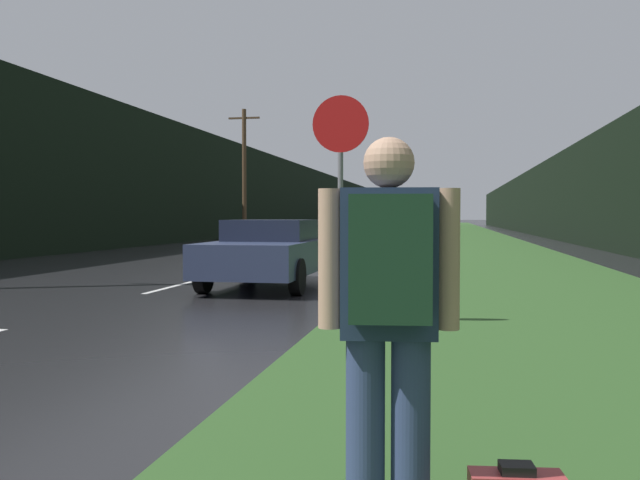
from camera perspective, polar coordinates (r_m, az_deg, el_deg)
name	(u,v)px	position (r m, az deg, el deg)	size (l,w,h in m)	color
grass_verge	(472,241)	(40.46, 12.68, -0.08)	(6.00, 240.00, 0.02)	#2D5123
lane_stripe_c	(176,286)	(14.35, -12.06, -3.78)	(0.12, 3.00, 0.01)	silver
lane_stripe_d	(266,263)	(20.95, -4.60, -1.94)	(0.12, 3.00, 0.01)	silver
lane_stripe_e	(311,251)	(27.75, -0.76, -0.97)	(0.12, 3.00, 0.01)	silver
treeline_far_side	(246,193)	(52.76, -6.25, 3.99)	(2.00, 140.00, 6.57)	black
treeline_near_side	(554,200)	(50.96, 19.10, 3.20)	(2.00, 140.00, 5.21)	black
utility_pole_far	(244,173)	(38.57, -6.40, 5.60)	(1.80, 0.24, 7.48)	#4C3823
stop_sign	(340,183)	(8.82, 1.74, 4.86)	(0.74, 0.07, 3.00)	slate
hitchhiker_with_backpack	(389,312)	(2.97, 5.79, -6.02)	(0.62, 0.46, 1.78)	navy
car_passing_near	(270,252)	(13.93, -4.23, -0.99)	(2.00, 4.55, 1.37)	#2D3856
car_passing_far	(361,233)	(28.24, 3.45, 0.56)	(2.05, 4.58, 1.39)	black
delivery_truck	(379,214)	(74.61, 5.03, 2.20)	(2.59, 8.40, 3.24)	black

